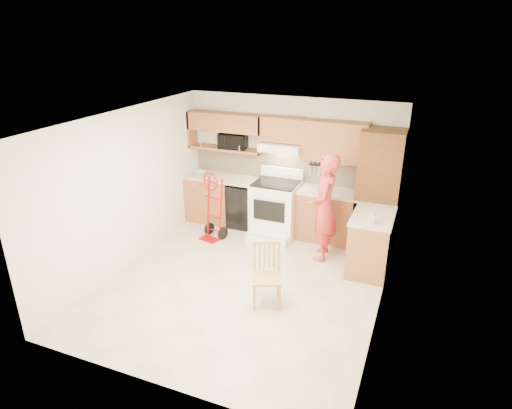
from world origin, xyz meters
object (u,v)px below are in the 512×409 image
Objects in this scene: range at (275,205)px; hand_truck at (212,210)px; microwave at (233,141)px; person at (324,208)px; dining_chair at (267,276)px.

range is 1.05× the size of hand_truck.
person is at bearing -28.90° from microwave.
hand_truck is at bearing 114.97° from dining_chair.
dining_chair is (1.65, -1.55, -0.13)m from hand_truck.
microwave is at bearing 160.63° from range.
range is 1.15m from hand_truck.
dining_chair is (1.62, -2.46, -1.19)m from microwave.
person is 1.73m from dining_chair.
microwave is 0.59× the size of dining_chair.
person is (2.00, -0.84, -0.73)m from microwave.
range is at bearing 44.88° from hand_truck.
range is at bearing -124.53° from person.
microwave reaches higher than dining_chair.
microwave is 1.40m from hand_truck.
microwave is 0.29× the size of person.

